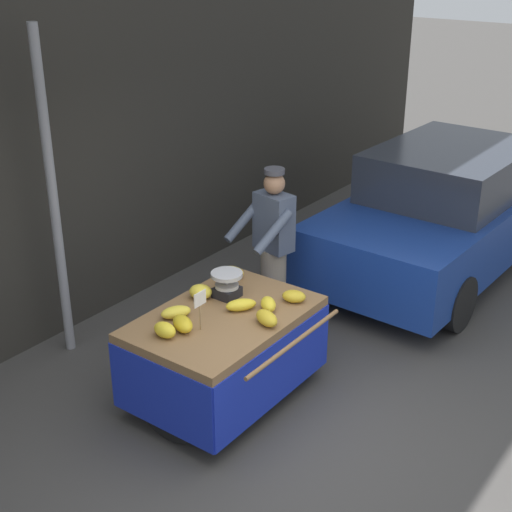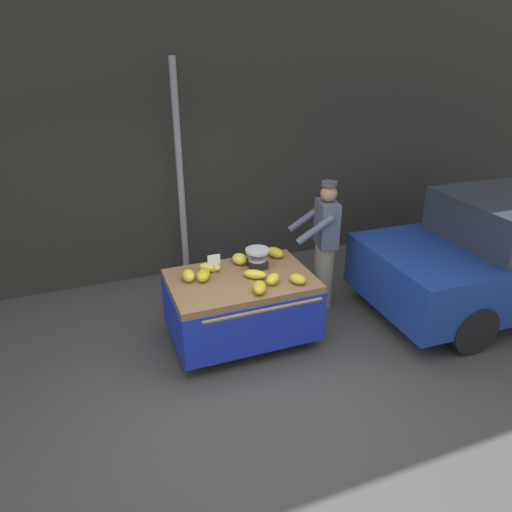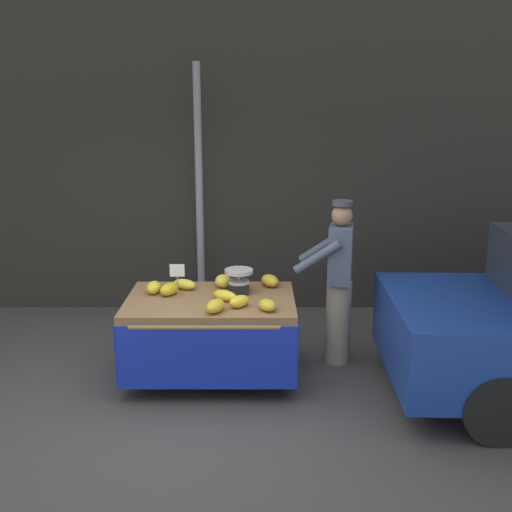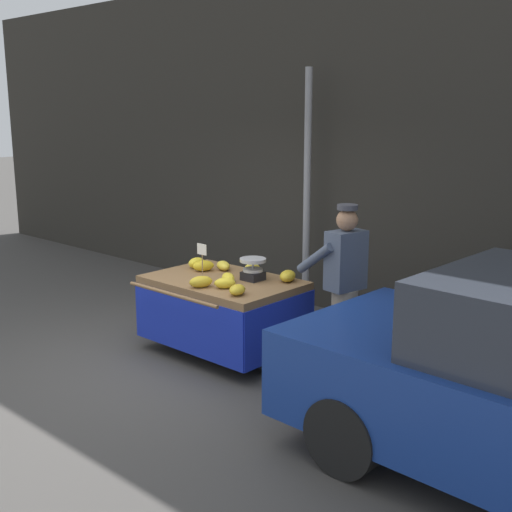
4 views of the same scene
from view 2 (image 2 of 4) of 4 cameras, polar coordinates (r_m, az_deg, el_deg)
The scene contains 17 objects.
ground_plane at distance 4.96m, azimuth -0.95°, elevation -16.35°, with size 60.00×60.00×0.00m, color #423F3D.
back_wall at distance 6.83m, azimuth -10.43°, elevation 15.20°, with size 16.00×0.24×4.34m, color #2D2B26.
street_pole at distance 6.55m, azimuth -9.27°, elevation 9.32°, with size 0.09×0.09×3.10m, color gray.
banana_cart at distance 5.38m, azimuth -1.83°, elevation -4.79°, with size 1.64×1.29×0.83m.
weighing_scale at distance 5.45m, azimuth 0.17°, elevation -0.29°, with size 0.28×0.28×0.24m.
price_sign at distance 5.07m, azimuth -5.16°, elevation -0.80°, with size 0.14×0.01×0.34m.
banana_bunch_0 at distance 5.23m, azimuth -6.43°, elevation -2.33°, with size 0.14×0.24×0.12m, color gold.
banana_bunch_1 at distance 5.42m, azimuth -5.67°, elevation -1.37°, with size 0.14×0.26×0.10m, color yellow.
banana_bunch_2 at distance 5.15m, azimuth 5.12°, elevation -2.81°, with size 0.15×0.21×0.10m, color gold.
banana_bunch_3 at distance 5.23m, azimuth -8.26°, elevation -2.39°, with size 0.13×0.21×0.12m, color yellow.
banana_bunch_4 at distance 4.94m, azimuth 0.44°, elevation -3.87°, with size 0.14×0.24×0.12m, color gold.
banana_bunch_5 at distance 5.57m, azimuth -2.00°, elevation -0.36°, with size 0.17×0.20×0.13m, color yellow.
banana_bunch_6 at distance 5.24m, azimuth -0.10°, elevation -2.25°, with size 0.13×0.27×0.10m, color yellow.
banana_bunch_7 at distance 5.13m, azimuth 2.08°, elevation -2.83°, with size 0.13×0.21×0.11m, color yellow.
banana_bunch_8 at distance 5.75m, azimuth 2.34°, elevation 0.44°, with size 0.16×0.24×0.12m, color gold.
vendor_person at distance 6.07m, azimuth 8.34°, elevation 1.31°, with size 0.64×0.59×1.71m.
parked_car at distance 7.00m, azimuth 28.81°, elevation 0.52°, with size 3.95×1.83×1.51m.
Camera 2 is at (-1.27, -3.52, 3.27)m, focal length 32.71 mm.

